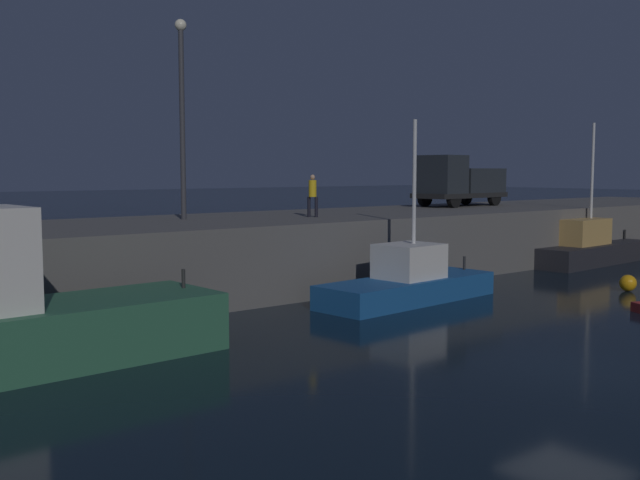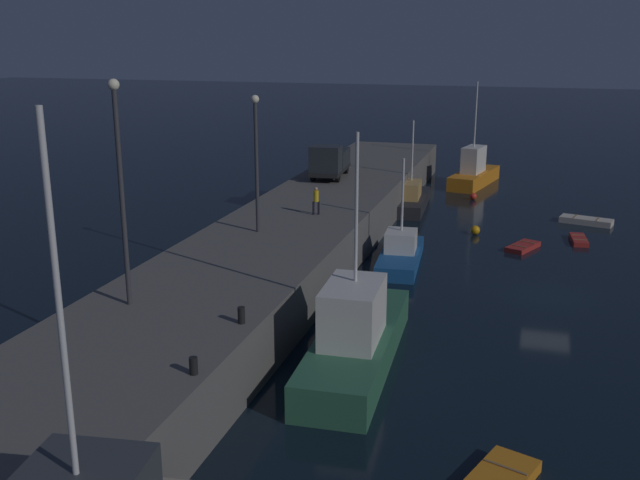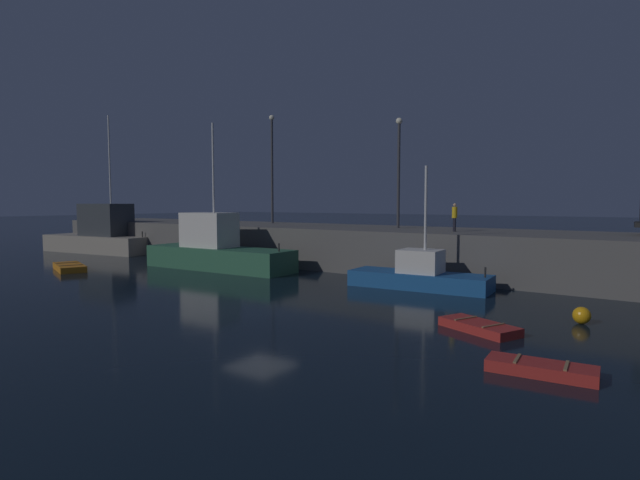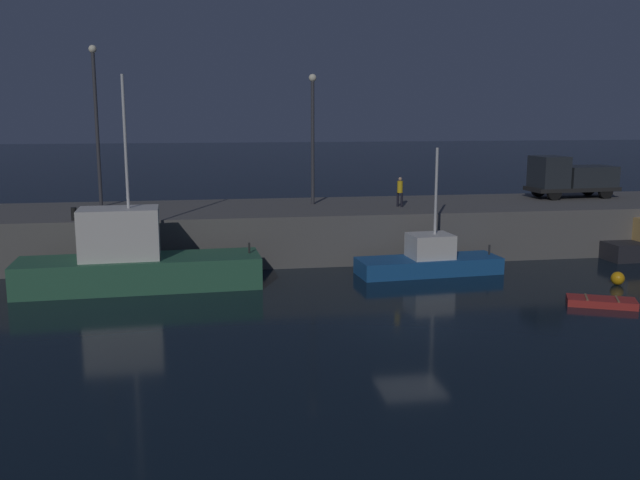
{
  "view_description": "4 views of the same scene",
  "coord_description": "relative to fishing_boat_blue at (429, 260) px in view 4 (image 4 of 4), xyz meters",
  "views": [
    {
      "loc": [
        -15.09,
        -9.42,
        4.54
      ],
      "look_at": [
        0.74,
        10.12,
        2.2
      ],
      "focal_mm": 41.6,
      "sensor_mm": 36.0,
      "label": 1
    },
    {
      "loc": [
        -38.22,
        1.19,
        13.27
      ],
      "look_at": [
        -1.76,
        11.96,
        2.6
      ],
      "focal_mm": 41.45,
      "sensor_mm": 36.0,
      "label": 2
    },
    {
      "loc": [
        14.19,
        -15.62,
        4.45
      ],
      "look_at": [
        -4.35,
        10.47,
        2.06
      ],
      "focal_mm": 28.35,
      "sensor_mm": 36.0,
      "label": 3
    },
    {
      "loc": [
        -7.6,
        -25.05,
        8.1
      ],
      "look_at": [
        -2.02,
        9.48,
        1.7
      ],
      "focal_mm": 39.78,
      "sensor_mm": 36.0,
      "label": 4
    }
  ],
  "objects": [
    {
      "name": "bollard_west",
      "position": [
        -17.52,
        2.9,
        2.35
      ],
      "size": [
        0.28,
        0.28,
        0.65
      ],
      "primitive_type": "cylinder",
      "color": "black",
      "rests_on": "pier_quay"
    },
    {
      "name": "fishing_boat_blue",
      "position": [
        0.0,
        0.0,
        0.0
      ],
      "size": [
        7.39,
        2.81,
        6.31
      ],
      "color": "#195193",
      "rests_on": "ground"
    },
    {
      "name": "mooring_buoy_near",
      "position": [
        8.07,
        -3.69,
        -0.37
      ],
      "size": [
        0.63,
        0.63,
        0.63
      ],
      "primitive_type": "sphere",
      "color": "orange",
      "rests_on": "ground"
    },
    {
      "name": "rowboat_white_mid",
      "position": [
        5.35,
        -6.92,
        -0.52
      ],
      "size": [
        3.01,
        2.2,
        0.35
      ],
      "color": "#B22823",
      "rests_on": "ground"
    },
    {
      "name": "pier_quay",
      "position": [
        -3.38,
        6.25,
        0.67
      ],
      "size": [
        68.89,
        8.07,
        2.71
      ],
      "color": "#5B5956",
      "rests_on": "ground"
    },
    {
      "name": "fishing_boat_white",
      "position": [
        -14.33,
        -0.76,
        0.57
      ],
      "size": [
        11.12,
        3.39,
        9.68
      ],
      "color": "#2D6647",
      "rests_on": "ground"
    },
    {
      "name": "ground_plane",
      "position": [
        -3.38,
        -8.49,
        -0.68
      ],
      "size": [
        320.0,
        320.0,
        0.0
      ],
      "primitive_type": "plane",
      "color": "black"
    },
    {
      "name": "lamp_post_west",
      "position": [
        -16.92,
        8.01,
        7.19
      ],
      "size": [
        0.44,
        0.44,
        8.94
      ],
      "color": "#38383D",
      "rests_on": "pier_quay"
    },
    {
      "name": "dockworker",
      "position": [
        -0.13,
        5.19,
        2.99
      ],
      "size": [
        0.42,
        0.42,
        1.69
      ],
      "color": "black",
      "rests_on": "pier_quay"
    },
    {
      "name": "utility_truck",
      "position": [
        11.52,
        7.63,
        3.33
      ],
      "size": [
        5.72,
        2.6,
        2.63
      ],
      "color": "black",
      "rests_on": "pier_quay"
    },
    {
      "name": "lamp_post_east",
      "position": [
        -4.83,
        7.13,
        6.41
      ],
      "size": [
        0.44,
        0.44,
        7.44
      ],
      "color": "#38383D",
      "rests_on": "pier_quay"
    }
  ]
}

